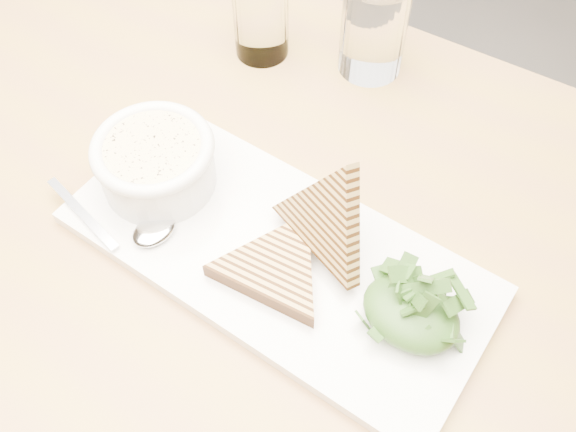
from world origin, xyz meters
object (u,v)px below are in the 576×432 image
Objects in this scene: table_top at (209,208)px; glass_near at (261,18)px; platter at (276,253)px; soup_bowl at (157,167)px; glass_far at (374,27)px.

glass_near is at bearing 113.34° from table_top.
table_top is at bearing -66.66° from glass_near.
soup_bowl is (-0.15, -0.00, 0.03)m from platter.
platter is (0.11, -0.02, 0.03)m from table_top.
glass_near is (-0.20, 0.24, 0.04)m from platter.
soup_bowl is 1.15× the size of glass_near.
platter is at bearing -49.86° from glass_near.
table_top is 0.11m from platter.
soup_bowl is at bearing -178.43° from platter.
glass_far is (0.03, 0.28, 0.08)m from table_top.
table_top is 9.31× the size of glass_far.
glass_far is at bearing 24.21° from glass_near.
glass_far is at bearing 83.72° from table_top.
soup_bowl reaches higher than table_top.
glass_far is (0.13, 0.06, 0.01)m from glass_near.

